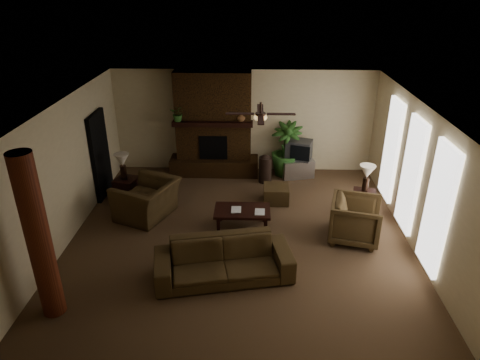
{
  "coord_description": "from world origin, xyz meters",
  "views": [
    {
      "loc": [
        0.26,
        -7.79,
        4.98
      ],
      "look_at": [
        0.0,
        0.4,
        1.1
      ],
      "focal_mm": 32.31,
      "sensor_mm": 36.0,
      "label": 1
    }
  ],
  "objects_px": {
    "ottoman": "(276,194)",
    "floor_vase": "(265,167)",
    "armchair_right": "(356,218)",
    "floor_plant": "(286,160)",
    "tv_stand": "(297,168)",
    "side_table_right": "(364,203)",
    "lamp_right": "(367,174)",
    "log_column": "(39,239)",
    "side_table_left": "(127,189)",
    "lamp_left": "(122,162)",
    "sofa": "(223,255)",
    "coffee_table": "(242,212)",
    "armchair_left": "(146,194)"
  },
  "relations": [
    {
      "from": "armchair_right",
      "to": "side_table_right",
      "type": "bearing_deg",
      "value": -7.88
    },
    {
      "from": "lamp_left",
      "to": "side_table_right",
      "type": "relative_size",
      "value": 1.18
    },
    {
      "from": "ottoman",
      "to": "coffee_table",
      "type": "bearing_deg",
      "value": -122.99
    },
    {
      "from": "ottoman",
      "to": "side_table_left",
      "type": "relative_size",
      "value": 1.09
    },
    {
      "from": "sofa",
      "to": "armchair_left",
      "type": "height_order",
      "value": "armchair_left"
    },
    {
      "from": "log_column",
      "to": "armchair_right",
      "type": "bearing_deg",
      "value": 23.5
    },
    {
      "from": "sofa",
      "to": "armchair_left",
      "type": "xyz_separation_m",
      "value": [
        -1.88,
        2.16,
        0.08
      ]
    },
    {
      "from": "log_column",
      "to": "lamp_right",
      "type": "xyz_separation_m",
      "value": [
        5.76,
        3.43,
        -0.4
      ]
    },
    {
      "from": "coffee_table",
      "to": "side_table_left",
      "type": "height_order",
      "value": "side_table_left"
    },
    {
      "from": "side_table_right",
      "to": "lamp_right",
      "type": "bearing_deg",
      "value": 131.62
    },
    {
      "from": "ottoman",
      "to": "lamp_right",
      "type": "height_order",
      "value": "lamp_right"
    },
    {
      "from": "log_column",
      "to": "sofa",
      "type": "height_order",
      "value": "log_column"
    },
    {
      "from": "armchair_left",
      "to": "lamp_left",
      "type": "height_order",
      "value": "lamp_left"
    },
    {
      "from": "sofa",
      "to": "armchair_left",
      "type": "relative_size",
      "value": 1.91
    },
    {
      "from": "tv_stand",
      "to": "floor_vase",
      "type": "distance_m",
      "value": 0.97
    },
    {
      "from": "lamp_left",
      "to": "ottoman",
      "type": "bearing_deg",
      "value": 0.07
    },
    {
      "from": "armchair_left",
      "to": "side_table_left",
      "type": "xyz_separation_m",
      "value": [
        -0.69,
        0.8,
        -0.29
      ]
    },
    {
      "from": "armchair_right",
      "to": "floor_plant",
      "type": "bearing_deg",
      "value": 34.42
    },
    {
      "from": "tv_stand",
      "to": "floor_vase",
      "type": "bearing_deg",
      "value": -169.82
    },
    {
      "from": "ottoman",
      "to": "lamp_left",
      "type": "height_order",
      "value": "lamp_left"
    },
    {
      "from": "coffee_table",
      "to": "side_table_left",
      "type": "distance_m",
      "value": 3.11
    },
    {
      "from": "side_table_right",
      "to": "side_table_left",
      "type": "bearing_deg",
      "value": 174.59
    },
    {
      "from": "ottoman",
      "to": "floor_plant",
      "type": "xyz_separation_m",
      "value": [
        0.32,
        1.61,
        0.21
      ]
    },
    {
      "from": "log_column",
      "to": "side_table_right",
      "type": "bearing_deg",
      "value": 30.64
    },
    {
      "from": "sofa",
      "to": "side_table_left",
      "type": "bearing_deg",
      "value": 119.57
    },
    {
      "from": "coffee_table",
      "to": "lamp_left",
      "type": "height_order",
      "value": "lamp_left"
    },
    {
      "from": "log_column",
      "to": "ottoman",
      "type": "xyz_separation_m",
      "value": [
        3.79,
        3.94,
        -1.2
      ]
    },
    {
      "from": "tv_stand",
      "to": "ottoman",
      "type": "bearing_deg",
      "value": -126.67
    },
    {
      "from": "floor_vase",
      "to": "floor_plant",
      "type": "distance_m",
      "value": 0.76
    },
    {
      "from": "armchair_left",
      "to": "armchair_right",
      "type": "xyz_separation_m",
      "value": [
        4.5,
        -0.83,
        -0.06
      ]
    },
    {
      "from": "armchair_left",
      "to": "tv_stand",
      "type": "bearing_deg",
      "value": 145.35
    },
    {
      "from": "floor_vase",
      "to": "side_table_left",
      "type": "xyz_separation_m",
      "value": [
        -3.4,
        -1.09,
        -0.16
      ]
    },
    {
      "from": "ottoman",
      "to": "lamp_left",
      "type": "xyz_separation_m",
      "value": [
        -3.67,
        -0.0,
        0.8
      ]
    },
    {
      "from": "armchair_right",
      "to": "coffee_table",
      "type": "bearing_deg",
      "value": 93.79
    },
    {
      "from": "sofa",
      "to": "floor_plant",
      "type": "relative_size",
      "value": 1.66
    },
    {
      "from": "armchair_left",
      "to": "coffee_table",
      "type": "xyz_separation_m",
      "value": [
        2.16,
        -0.42,
        -0.19
      ]
    },
    {
      "from": "ottoman",
      "to": "side_table_left",
      "type": "height_order",
      "value": "side_table_left"
    },
    {
      "from": "sofa",
      "to": "tv_stand",
      "type": "distance_m",
      "value": 4.76
    },
    {
      "from": "lamp_left",
      "to": "floor_plant",
      "type": "bearing_deg",
      "value": 22.07
    },
    {
      "from": "side_table_left",
      "to": "lamp_left",
      "type": "height_order",
      "value": "lamp_left"
    },
    {
      "from": "sofa",
      "to": "tv_stand",
      "type": "height_order",
      "value": "sofa"
    },
    {
      "from": "armchair_left",
      "to": "side_table_right",
      "type": "relative_size",
      "value": 2.34
    },
    {
      "from": "ottoman",
      "to": "floor_vase",
      "type": "height_order",
      "value": "floor_vase"
    },
    {
      "from": "armchair_right",
      "to": "ottoman",
      "type": "height_order",
      "value": "armchair_right"
    },
    {
      "from": "coffee_table",
      "to": "log_column",
      "type": "bearing_deg",
      "value": -137.76
    },
    {
      "from": "sofa",
      "to": "lamp_right",
      "type": "xyz_separation_m",
      "value": [
        3.05,
        2.44,
        0.52
      ]
    },
    {
      "from": "floor_vase",
      "to": "ottoman",
      "type": "bearing_deg",
      "value": -77.63
    },
    {
      "from": "sofa",
      "to": "tv_stand",
      "type": "xyz_separation_m",
      "value": [
        1.71,
        4.44,
        -0.23
      ]
    },
    {
      "from": "armchair_left",
      "to": "floor_plant",
      "type": "height_order",
      "value": "armchair_left"
    },
    {
      "from": "ottoman",
      "to": "floor_vase",
      "type": "bearing_deg",
      "value": 102.37
    }
  ]
}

